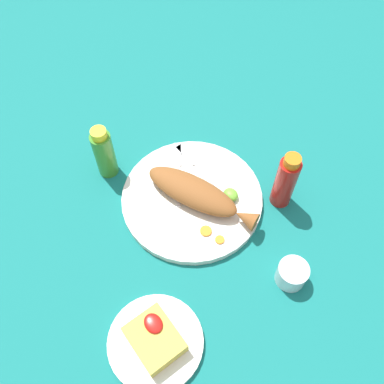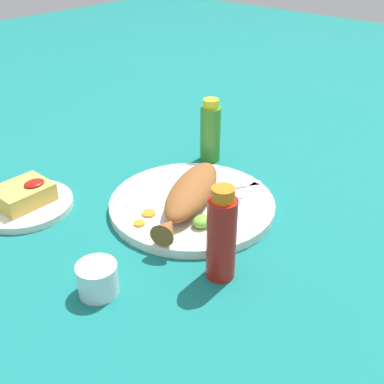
% 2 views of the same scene
% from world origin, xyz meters
% --- Properties ---
extents(ground_plane, '(4.00, 4.00, 0.00)m').
position_xyz_m(ground_plane, '(0.00, 0.00, 0.00)').
color(ground_plane, '#146B66').
extents(main_plate, '(0.33, 0.33, 0.02)m').
position_xyz_m(main_plate, '(0.00, 0.00, 0.01)').
color(main_plate, silver).
rests_on(main_plate, ground_plane).
extents(fried_fish, '(0.28, 0.16, 0.05)m').
position_xyz_m(fried_fish, '(-0.01, -0.01, 0.04)').
color(fried_fish, brown).
rests_on(fried_fish, main_plate).
extents(fork_near, '(0.16, 0.12, 0.00)m').
position_xyz_m(fork_near, '(0.08, -0.02, 0.02)').
color(fork_near, silver).
rests_on(fork_near, main_plate).
extents(fork_far, '(0.19, 0.02, 0.00)m').
position_xyz_m(fork_far, '(0.06, -0.06, 0.02)').
color(fork_far, silver).
rests_on(fork_far, main_plate).
extents(carrot_slice_near, '(0.03, 0.03, 0.00)m').
position_xyz_m(carrot_slice_near, '(-0.09, 0.03, 0.02)').
color(carrot_slice_near, orange).
rests_on(carrot_slice_near, main_plate).
extents(carrot_slice_mid, '(0.02, 0.02, 0.00)m').
position_xyz_m(carrot_slice_mid, '(-0.13, 0.02, 0.02)').
color(carrot_slice_mid, orange).
rests_on(carrot_slice_mid, main_plate).
extents(lime_wedge_main, '(0.04, 0.03, 0.02)m').
position_xyz_m(lime_wedge_main, '(-0.05, -0.07, 0.03)').
color(lime_wedge_main, '#6BB233').
rests_on(lime_wedge_main, main_plate).
extents(hot_sauce_bottle_red, '(0.05, 0.05, 0.16)m').
position_xyz_m(hot_sauce_bottle_red, '(-0.12, -0.17, 0.08)').
color(hot_sauce_bottle_red, '#B21914').
rests_on(hot_sauce_bottle_red, ground_plane).
extents(hot_sauce_bottle_green, '(0.05, 0.05, 0.15)m').
position_xyz_m(hot_sauce_bottle_green, '(0.19, 0.11, 0.07)').
color(hot_sauce_bottle_green, '#3D8428').
rests_on(hot_sauce_bottle_green, ground_plane).
extents(salt_cup, '(0.06, 0.06, 0.05)m').
position_xyz_m(salt_cup, '(-0.28, -0.05, 0.02)').
color(salt_cup, silver).
rests_on(salt_cup, ground_plane).
extents(side_plate_fries, '(0.19, 0.19, 0.01)m').
position_xyz_m(side_plate_fries, '(-0.22, 0.25, 0.01)').
color(side_plate_fries, silver).
rests_on(side_plate_fries, ground_plane).
extents(fries_pile, '(0.10, 0.08, 0.04)m').
position_xyz_m(fries_pile, '(-0.22, 0.25, 0.03)').
color(fries_pile, gold).
rests_on(fries_pile, side_plate_fries).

